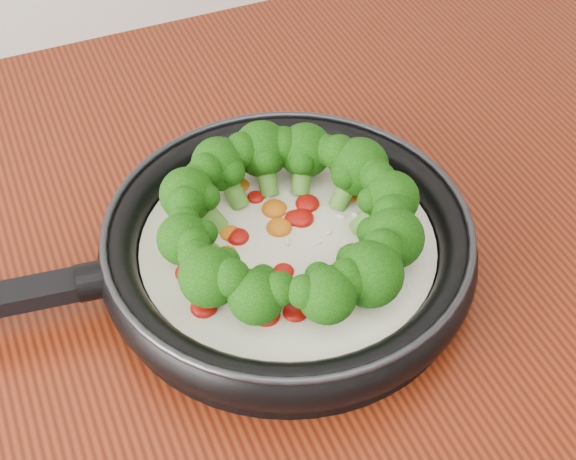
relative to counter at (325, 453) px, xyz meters
name	(u,v)px	position (x,y,z in m)	size (l,w,h in m)	color
counter	(325,453)	(0.00, 0.00, 0.00)	(1.60, 0.80, 0.90)	#3E1007
skillet	(287,240)	(-0.07, -0.05, 0.49)	(0.53, 0.37, 0.09)	black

